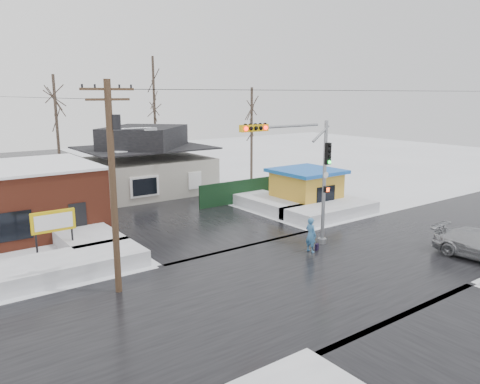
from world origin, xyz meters
TOP-DOWN VIEW (x-y plane):
  - ground at (0.00, 0.00)m, footprint 120.00×120.00m
  - road_ns at (0.00, 0.00)m, footprint 10.00×120.00m
  - road_ew at (0.00, 0.00)m, footprint 120.00×10.00m
  - snowbank_nw at (-9.00, 7.00)m, footprint 7.00×3.00m
  - snowbank_ne at (9.00, 7.00)m, footprint 7.00×3.00m
  - snowbank_nside_w at (-7.00, 12.00)m, footprint 3.00×8.00m
  - snowbank_nside_e at (7.00, 12.00)m, footprint 3.00×8.00m
  - traffic_signal at (2.43, 2.97)m, footprint 6.05×0.68m
  - utility_pole at (-7.93, 3.50)m, footprint 3.15×0.44m
  - marquee_sign at (-9.00, 9.49)m, footprint 2.20×0.21m
  - house at (2.00, 22.00)m, footprint 10.40×8.40m
  - kiosk at (9.50, 9.99)m, footprint 4.60×4.60m
  - fence at (6.50, 14.00)m, footprint 8.00×0.12m
  - tree_far_left at (-4.00, 26.00)m, footprint 3.00×3.00m
  - tree_far_mid at (6.00, 28.00)m, footprint 3.00×3.00m
  - tree_far_right at (12.00, 20.00)m, footprint 3.00×3.00m
  - pedestrian at (2.39, 2.31)m, footprint 0.49×0.72m
  - shopping_bag at (2.88, 2.31)m, footprint 0.30×0.22m

SIDE VIEW (x-z plane):
  - ground at x=0.00m, z-range 0.00..0.00m
  - road_ns at x=0.00m, z-range 0.00..0.02m
  - road_ew at x=0.00m, z-range 0.00..0.02m
  - shopping_bag at x=2.88m, z-range 0.00..0.35m
  - snowbank_nw at x=-9.00m, z-range 0.00..0.80m
  - snowbank_ne at x=9.00m, z-range 0.00..0.80m
  - snowbank_nside_w at x=-7.00m, z-range 0.00..0.80m
  - snowbank_nside_e at x=7.00m, z-range 0.00..0.80m
  - fence at x=6.50m, z-range 0.00..1.80m
  - pedestrian at x=2.39m, z-range 0.00..1.91m
  - kiosk at x=9.50m, z-range 0.03..2.90m
  - marquee_sign at x=-9.00m, z-range 0.65..3.20m
  - house at x=2.00m, z-range -0.26..5.50m
  - traffic_signal at x=2.43m, z-range 1.04..8.04m
  - utility_pole at x=-7.93m, z-range 0.61..9.61m
  - tree_far_right at x=12.00m, z-range 2.66..11.66m
  - tree_far_left at x=-4.00m, z-range 2.95..12.95m
  - tree_far_mid at x=6.00m, z-range 3.54..15.54m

